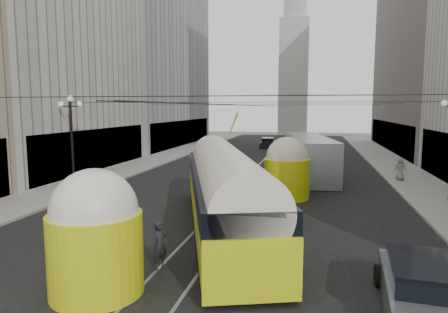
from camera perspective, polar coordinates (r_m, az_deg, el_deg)
The scene contains 17 objects.
road at distance 40.79m, azimuth 6.28°, elevation -0.99°, with size 20.00×85.00×0.02m, color black.
sidewalk_left at distance 46.98m, azimuth -7.92°, elevation 0.13°, with size 4.00×72.00×0.15m, color gray.
sidewalk_right at distance 44.64m, azimuth 22.30°, elevation -0.69°, with size 4.00×72.00×0.15m, color gray.
rail_left at distance 40.88m, azimuth 5.24°, elevation -0.96°, with size 0.12×85.00×0.04m, color gray.
rail_right at distance 40.71m, azimuth 7.33°, elevation -1.02°, with size 0.12×85.00×0.04m, color gray.
building_left_far at distance 61.40m, azimuth -11.32°, elevation 14.99°, with size 12.60×28.60×28.60m.
building_right_far at distance 58.75m, azimuth 29.09°, elevation 16.61°, with size 12.60×32.60×32.60m.
distant_tower at distance 88.25m, azimuth 9.97°, elevation 12.98°, with size 6.00×6.00×31.36m.
lamppost_left_mid at distance 30.86m, azimuth -20.94°, elevation 3.01°, with size 1.86×0.44×6.37m.
catenary at distance 39.38m, azimuth 6.40°, elevation 7.31°, with size 25.00×72.00×0.23m.
streetcar at distance 18.47m, azimuth 0.03°, elevation -4.69°, with size 7.62×17.05×3.91m.
city_bus at distance 33.80m, azimuth 12.07°, elevation 0.29°, with size 4.64×13.15×3.26m.
sedan_grey at distance 12.66m, azimuth 26.64°, elevation -16.83°, with size 2.40×5.01×1.54m.
sedan_white_far at distance 50.15m, azimuth 11.78°, elevation 1.06°, with size 2.47×4.27×1.27m.
sedan_dark_far at distance 56.79m, azimuth 6.26°, elevation 1.91°, with size 2.09×4.56×1.41m.
pedestrian_crossing_a at distance 14.48m, azimuth -9.16°, elevation -12.44°, with size 0.63×0.41×1.72m, color black.
pedestrian_sidewalk_right at distance 33.24m, azimuth 23.88°, elevation -1.62°, with size 0.84×0.52×1.72m, color gray.
Camera 1 is at (4.46, -7.65, 5.66)m, focal length 32.00 mm.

